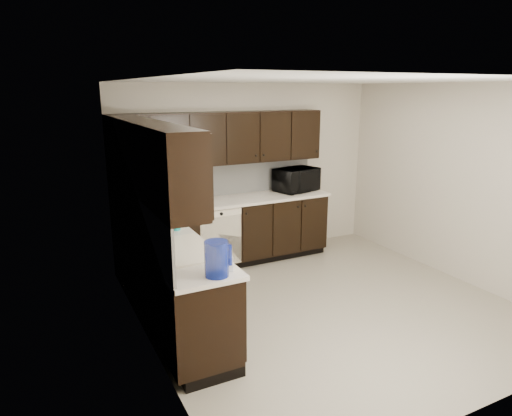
{
  "coord_description": "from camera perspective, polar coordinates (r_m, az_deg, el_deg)",
  "views": [
    {
      "loc": [
        -2.88,
        -3.93,
        2.41
      ],
      "look_at": [
        -0.59,
        0.6,
        1.09
      ],
      "focal_mm": 32.0,
      "sensor_mm": 36.0,
      "label": 1
    }
  ],
  "objects": [
    {
      "name": "floor",
      "position": [
        5.44,
        8.63,
        -11.91
      ],
      "size": [
        4.0,
        4.0,
        0.0
      ],
      "primitive_type": "plane",
      "color": "#9E9582",
      "rests_on": "ground"
    },
    {
      "name": "countertop",
      "position": [
        5.57,
        -6.19,
        -1.0
      ],
      "size": [
        3.03,
        2.83,
        0.04
      ],
      "color": "silver",
      "rests_on": "lower_cabinets"
    },
    {
      "name": "soap_bottle_a",
      "position": [
        3.84,
        -3.56,
        -6.47
      ],
      "size": [
        0.11,
        0.11,
        0.19
      ],
      "primitive_type": "imported",
      "rotation": [
        0.0,
        0.0,
        -0.3
      ],
      "color": "gray",
      "rests_on": "countertop"
    },
    {
      "name": "wall_right",
      "position": [
        6.37,
        23.95,
        2.84
      ],
      "size": [
        0.02,
        4.0,
        2.5
      ],
      "primitive_type": "cube",
      "color": "#BDB3A1",
      "rests_on": "floor"
    },
    {
      "name": "storage_bin",
      "position": [
        5.59,
        -13.21,
        -0.01
      ],
      "size": [
        0.61,
        0.55,
        0.2
      ],
      "primitive_type": "cube",
      "rotation": [
        0.0,
        0.0,
        -0.43
      ],
      "color": "white",
      "rests_on": "countertop"
    },
    {
      "name": "wall_back",
      "position": [
        6.69,
        -0.89,
        4.61
      ],
      "size": [
        4.0,
        0.02,
        2.5
      ],
      "primitive_type": "cube",
      "color": "#BDB3A1",
      "rests_on": "floor"
    },
    {
      "name": "upper_cabinets",
      "position": [
        5.47,
        -7.73,
        7.74
      ],
      "size": [
        3.0,
        2.8,
        0.7
      ],
      "color": "black",
      "rests_on": "wall_back"
    },
    {
      "name": "toaster_oven",
      "position": [
        6.04,
        -10.0,
        1.25
      ],
      "size": [
        0.32,
        0.25,
        0.2
      ],
      "primitive_type": "cube",
      "rotation": [
        0.0,
        0.0,
        0.04
      ],
      "color": "#B4B3B6",
      "rests_on": "countertop"
    },
    {
      "name": "teal_tumbler",
      "position": [
        4.98,
        -9.94,
        -1.65
      ],
      "size": [
        0.09,
        0.09,
        0.19
      ],
      "primitive_type": "cylinder",
      "rotation": [
        0.0,
        0.0,
        -0.01
      ],
      "color": "#0C8D8D",
      "rests_on": "countertop"
    },
    {
      "name": "sink",
      "position": [
        4.37,
        -9.21,
        -6.1
      ],
      "size": [
        0.54,
        0.82,
        0.42
      ],
      "color": "#F6E8C9",
      "rests_on": "countertop"
    },
    {
      "name": "ceiling",
      "position": [
        4.87,
        9.79,
        15.44
      ],
      "size": [
        4.0,
        4.0,
        0.0
      ],
      "primitive_type": "plane",
      "rotation": [
        3.14,
        0.0,
        0.0
      ],
      "color": "white",
      "rests_on": "wall_back"
    },
    {
      "name": "wall_front",
      "position": [
        3.66,
        27.88,
        -5.71
      ],
      "size": [
        4.0,
        0.02,
        2.5
      ],
      "primitive_type": "cube",
      "color": "#BDB3A1",
      "rests_on": "floor"
    },
    {
      "name": "microwave",
      "position": [
        6.81,
        5.06,
        3.55
      ],
      "size": [
        0.71,
        0.57,
        0.34
      ],
      "primitive_type": "imported",
      "rotation": [
        0.0,
        0.0,
        0.26
      ],
      "color": "black",
      "rests_on": "countertop"
    },
    {
      "name": "blue_pitcher",
      "position": [
        3.71,
        -4.96,
        -6.35
      ],
      "size": [
        0.26,
        0.26,
        0.3
      ],
      "primitive_type": "cylinder",
      "rotation": [
        0.0,
        0.0,
        -0.41
      ],
      "color": "navy",
      "rests_on": "countertop"
    },
    {
      "name": "backsplash",
      "position": [
        5.64,
        -9.02,
        1.81
      ],
      "size": [
        3.0,
        2.8,
        0.48
      ],
      "color": "beige",
      "rests_on": "countertop"
    },
    {
      "name": "lower_cabinets",
      "position": [
        5.73,
        -6.04,
        -5.87
      ],
      "size": [
        3.0,
        2.8,
        0.9
      ],
      "color": "black",
      "rests_on": "floor"
    },
    {
      "name": "dishwasher",
      "position": [
        6.06,
        -4.38,
        -3.36
      ],
      "size": [
        0.58,
        0.04,
        0.78
      ],
      "color": "#F6E8C9",
      "rests_on": "lower_cabinets"
    },
    {
      "name": "paper_towel_roll",
      "position": [
        5.6,
        -12.44,
        0.71
      ],
      "size": [
        0.19,
        0.19,
        0.32
      ],
      "primitive_type": "cylinder",
      "rotation": [
        0.0,
        0.0,
        -0.41
      ],
      "color": "silver",
      "rests_on": "countertop"
    },
    {
      "name": "soap_bottle_b",
      "position": [
        5.0,
        -13.61,
        -1.55
      ],
      "size": [
        0.1,
        0.1,
        0.23
      ],
      "primitive_type": "imported",
      "rotation": [
        0.0,
        0.0,
        -0.18
      ],
      "color": "gray",
      "rests_on": "countertop"
    },
    {
      "name": "wall_left",
      "position": [
        4.19,
        -13.63,
        -1.92
      ],
      "size": [
        0.02,
        4.0,
        2.5
      ],
      "primitive_type": "cube",
      "color": "#BDB3A1",
      "rests_on": "floor"
    }
  ]
}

